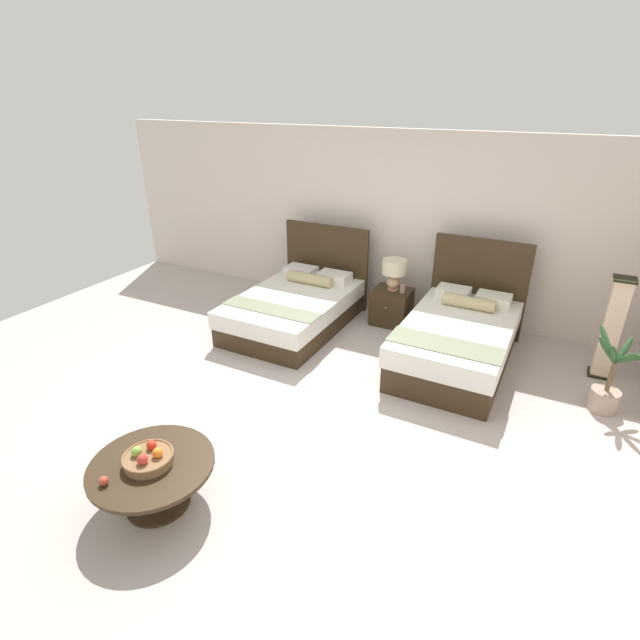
% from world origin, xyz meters
% --- Properties ---
extents(ground_plane, '(9.94, 9.44, 0.02)m').
position_xyz_m(ground_plane, '(0.00, 0.00, -0.01)').
color(ground_plane, '#B8ACA6').
extents(wall_back, '(9.94, 0.12, 2.56)m').
position_xyz_m(wall_back, '(0.00, 2.92, 1.28)').
color(wall_back, silver).
rests_on(wall_back, ground).
extents(bed_near_window, '(1.35, 2.05, 1.23)m').
position_xyz_m(bed_near_window, '(-1.12, 1.64, 0.29)').
color(bed_near_window, '#352616').
rests_on(bed_near_window, ground).
extents(bed_near_corner, '(1.23, 2.04, 1.31)m').
position_xyz_m(bed_near_corner, '(1.12, 1.63, 0.32)').
color(bed_near_corner, '#352616').
rests_on(bed_near_corner, ground).
extents(nightstand, '(0.52, 0.47, 0.50)m').
position_xyz_m(nightstand, '(0.04, 2.32, 0.25)').
color(nightstand, '#352616').
rests_on(nightstand, ground).
extents(table_lamp, '(0.33, 0.33, 0.43)m').
position_xyz_m(table_lamp, '(0.04, 2.34, 0.78)').
color(table_lamp, tan).
rests_on(table_lamp, nightstand).
extents(vase, '(0.08, 0.08, 0.15)m').
position_xyz_m(vase, '(0.19, 2.28, 0.58)').
color(vase, '#967660').
rests_on(vase, nightstand).
extents(coffee_table, '(0.96, 0.96, 0.41)m').
position_xyz_m(coffee_table, '(-0.47, -1.74, 0.32)').
color(coffee_table, '#352616').
rests_on(coffee_table, ground).
extents(fruit_bowl, '(0.39, 0.39, 0.15)m').
position_xyz_m(fruit_bowl, '(-0.49, -1.74, 0.47)').
color(fruit_bowl, olive).
rests_on(fruit_bowl, coffee_table).
extents(loose_apple, '(0.07, 0.07, 0.07)m').
position_xyz_m(loose_apple, '(-0.61, -2.06, 0.45)').
color(loose_apple, '#BE412A').
rests_on(loose_apple, coffee_table).
extents(floor_lamp_corner, '(0.23, 0.23, 1.20)m').
position_xyz_m(floor_lamp_corner, '(2.68, 2.10, 0.60)').
color(floor_lamp_corner, black).
rests_on(floor_lamp_corner, ground).
extents(potted_palm, '(0.59, 0.48, 0.86)m').
position_xyz_m(potted_palm, '(2.71, 1.35, 0.28)').
color(potted_palm, tan).
rests_on(potted_palm, ground).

